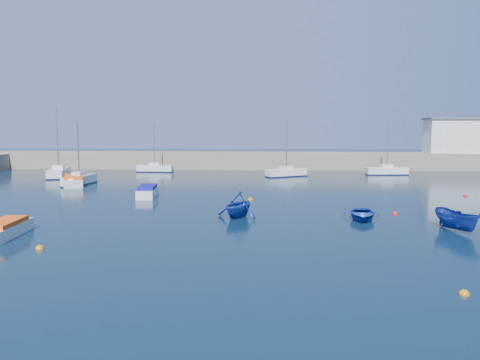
{
  "coord_description": "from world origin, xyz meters",
  "views": [
    {
      "loc": [
        0.35,
        -26.49,
        6.66
      ],
      "look_at": [
        -1.9,
        17.14,
        1.6
      ],
      "focal_mm": 35.0,
      "sensor_mm": 36.0,
      "label": 1
    }
  ],
  "objects_px": {
    "motorboat_0": "(5,229)",
    "motorboat_2": "(73,181)",
    "sailboat_4": "(59,172)",
    "dinghy_right": "(457,220)",
    "sailboat_3": "(79,180)",
    "dinghy_left": "(238,204)",
    "sailboat_6": "(286,172)",
    "sailboat_5": "(155,168)",
    "sailboat_7": "(387,171)",
    "dinghy_center": "(362,214)",
    "motorboat_1": "(148,191)",
    "harbor_office": "(461,136)"
  },
  "relations": [
    {
      "from": "harbor_office",
      "to": "sailboat_5",
      "type": "distance_m",
      "value": 46.05
    },
    {
      "from": "harbor_office",
      "to": "dinghy_left",
      "type": "distance_m",
      "value": 50.11
    },
    {
      "from": "harbor_office",
      "to": "sailboat_4",
      "type": "bearing_deg",
      "value": -167.15
    },
    {
      "from": "harbor_office",
      "to": "sailboat_3",
      "type": "relative_size",
      "value": 1.39
    },
    {
      "from": "sailboat_6",
      "to": "dinghy_right",
      "type": "xyz_separation_m",
      "value": [
        9.32,
        -31.89,
        0.16
      ]
    },
    {
      "from": "sailboat_6",
      "to": "motorboat_2",
      "type": "xyz_separation_m",
      "value": [
        -24.37,
        -10.6,
        -0.01
      ]
    },
    {
      "from": "sailboat_3",
      "to": "motorboat_1",
      "type": "height_order",
      "value": "sailboat_3"
    },
    {
      "from": "dinghy_center",
      "to": "dinghy_right",
      "type": "relative_size",
      "value": 1.01
    },
    {
      "from": "sailboat_5",
      "to": "sailboat_3",
      "type": "bearing_deg",
      "value": 164.13
    },
    {
      "from": "motorboat_1",
      "to": "dinghy_left",
      "type": "xyz_separation_m",
      "value": [
        9.13,
        -9.49,
        0.43
      ]
    },
    {
      "from": "dinghy_right",
      "to": "sailboat_6",
      "type": "bearing_deg",
      "value": 87.32
    },
    {
      "from": "dinghy_center",
      "to": "dinghy_right",
      "type": "xyz_separation_m",
      "value": [
        5.24,
        -3.55,
        0.32
      ]
    },
    {
      "from": "sailboat_6",
      "to": "dinghy_left",
      "type": "xyz_separation_m",
      "value": [
        -4.83,
        -27.93,
        0.38
      ]
    },
    {
      "from": "harbor_office",
      "to": "dinghy_center",
      "type": "height_order",
      "value": "harbor_office"
    },
    {
      "from": "sailboat_7",
      "to": "dinghy_right",
      "type": "height_order",
      "value": "sailboat_7"
    },
    {
      "from": "sailboat_6",
      "to": "motorboat_2",
      "type": "distance_m",
      "value": 26.58
    },
    {
      "from": "sailboat_3",
      "to": "dinghy_left",
      "type": "distance_m",
      "value": 26.15
    },
    {
      "from": "sailboat_7",
      "to": "dinghy_right",
      "type": "distance_m",
      "value": 35.14
    },
    {
      "from": "motorboat_0",
      "to": "dinghy_center",
      "type": "height_order",
      "value": "motorboat_0"
    },
    {
      "from": "sailboat_7",
      "to": "motorboat_2",
      "type": "relative_size",
      "value": 1.26
    },
    {
      "from": "motorboat_0",
      "to": "motorboat_2",
      "type": "height_order",
      "value": "motorboat_2"
    },
    {
      "from": "sailboat_7",
      "to": "harbor_office",
      "type": "bearing_deg",
      "value": -63.12
    },
    {
      "from": "harbor_office",
      "to": "dinghy_right",
      "type": "distance_m",
      "value": 46.3
    },
    {
      "from": "sailboat_3",
      "to": "harbor_office",
      "type": "bearing_deg",
      "value": 30.48
    },
    {
      "from": "sailboat_7",
      "to": "motorboat_1",
      "type": "bearing_deg",
      "value": 123.1
    },
    {
      "from": "sailboat_4",
      "to": "dinghy_right",
      "type": "relative_size",
      "value": 2.44
    },
    {
      "from": "sailboat_4",
      "to": "dinghy_left",
      "type": "bearing_deg",
      "value": -59.95
    },
    {
      "from": "motorboat_2",
      "to": "dinghy_center",
      "type": "distance_m",
      "value": 33.52
    },
    {
      "from": "sailboat_7",
      "to": "dinghy_left",
      "type": "height_order",
      "value": "sailboat_7"
    },
    {
      "from": "dinghy_right",
      "to": "dinghy_center",
      "type": "bearing_deg",
      "value": 126.9
    },
    {
      "from": "sailboat_3",
      "to": "dinghy_left",
      "type": "bearing_deg",
      "value": -35.1
    },
    {
      "from": "motorboat_0",
      "to": "motorboat_2",
      "type": "relative_size",
      "value": 0.77
    },
    {
      "from": "harbor_office",
      "to": "motorboat_0",
      "type": "relative_size",
      "value": 2.19
    },
    {
      "from": "sailboat_5",
      "to": "motorboat_1",
      "type": "height_order",
      "value": "sailboat_5"
    },
    {
      "from": "sailboat_6",
      "to": "motorboat_0",
      "type": "relative_size",
      "value": 1.62
    },
    {
      "from": "sailboat_5",
      "to": "motorboat_2",
      "type": "distance_m",
      "value": 16.77
    },
    {
      "from": "motorboat_0",
      "to": "dinghy_right",
      "type": "xyz_separation_m",
      "value": [
        27.91,
        2.89,
        0.24
      ]
    },
    {
      "from": "sailboat_6",
      "to": "motorboat_0",
      "type": "bearing_deg",
      "value": 123.17
    },
    {
      "from": "sailboat_6",
      "to": "sailboat_7",
      "type": "distance_m",
      "value": 14.16
    },
    {
      "from": "sailboat_6",
      "to": "sailboat_7",
      "type": "height_order",
      "value": "sailboat_7"
    },
    {
      "from": "motorboat_1",
      "to": "dinghy_right",
      "type": "bearing_deg",
      "value": -35.44
    },
    {
      "from": "dinghy_center",
      "to": "dinghy_left",
      "type": "height_order",
      "value": "dinghy_left"
    },
    {
      "from": "dinghy_center",
      "to": "motorboat_1",
      "type": "bearing_deg",
      "value": 160.74
    },
    {
      "from": "sailboat_6",
      "to": "sailboat_7",
      "type": "xyz_separation_m",
      "value": [
        13.84,
        2.96,
        0.02
      ]
    },
    {
      "from": "sailboat_4",
      "to": "sailboat_7",
      "type": "xyz_separation_m",
      "value": [
        43.66,
        5.05,
        -0.06
      ]
    },
    {
      "from": "sailboat_5",
      "to": "motorboat_1",
      "type": "xyz_separation_m",
      "value": [
        4.83,
        -23.65,
        -0.05
      ]
    },
    {
      "from": "sailboat_4",
      "to": "sailboat_5",
      "type": "bearing_deg",
      "value": 19.51
    },
    {
      "from": "sailboat_6",
      "to": "dinghy_right",
      "type": "bearing_deg",
      "value": 167.58
    },
    {
      "from": "sailboat_7",
      "to": "sailboat_6",
      "type": "bearing_deg",
      "value": 97.58
    },
    {
      "from": "sailboat_4",
      "to": "dinghy_right",
      "type": "distance_m",
      "value": 49.19
    }
  ]
}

